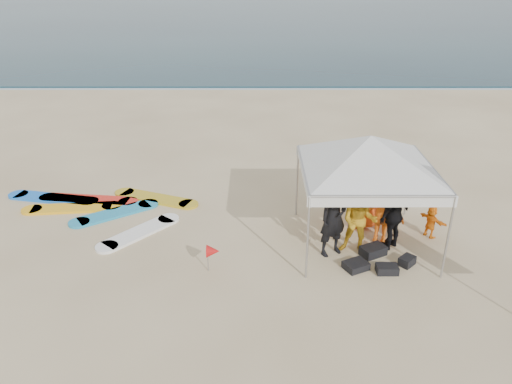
{
  "coord_description": "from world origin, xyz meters",
  "views": [
    {
      "loc": [
        -0.46,
        -7.98,
        6.17
      ],
      "look_at": [
        -0.46,
        2.6,
        1.2
      ],
      "focal_mm": 35.0,
      "sensor_mm": 36.0,
      "label": 1
    }
  ],
  "objects_px": {
    "person_orange_a": "(382,211)",
    "marker_pennant": "(213,251)",
    "canopy_tent": "(371,136)",
    "surfboard_spread": "(102,207)",
    "person_black_b": "(394,215)",
    "person_black_a": "(334,216)",
    "person_orange_b": "(367,191)",
    "person_yellow": "(359,221)",
    "person_seated": "(431,221)"
  },
  "relations": [
    {
      "from": "person_orange_a",
      "to": "person_orange_b",
      "type": "xyz_separation_m",
      "value": [
        -0.24,
        0.76,
        0.17
      ]
    },
    {
      "from": "person_black_a",
      "to": "person_black_b",
      "type": "distance_m",
      "value": 1.46
    },
    {
      "from": "person_seated",
      "to": "surfboard_spread",
      "type": "relative_size",
      "value": 0.16
    },
    {
      "from": "person_orange_b",
      "to": "canopy_tent",
      "type": "height_order",
      "value": "canopy_tent"
    },
    {
      "from": "person_seated",
      "to": "canopy_tent",
      "type": "height_order",
      "value": "canopy_tent"
    },
    {
      "from": "person_black_b",
      "to": "surfboard_spread",
      "type": "xyz_separation_m",
      "value": [
        -7.37,
        1.99,
        -0.81
      ]
    },
    {
      "from": "person_orange_a",
      "to": "canopy_tent",
      "type": "xyz_separation_m",
      "value": [
        -0.46,
        -0.06,
        1.87
      ]
    },
    {
      "from": "person_black_b",
      "to": "person_seated",
      "type": "distance_m",
      "value": 1.25
    },
    {
      "from": "person_black_b",
      "to": "person_orange_b",
      "type": "bearing_deg",
      "value": -107.33
    },
    {
      "from": "person_yellow",
      "to": "person_orange_b",
      "type": "relative_size",
      "value": 0.85
    },
    {
      "from": "person_black_a",
      "to": "person_seated",
      "type": "relative_size",
      "value": 2.33
    },
    {
      "from": "person_orange_a",
      "to": "person_orange_b",
      "type": "relative_size",
      "value": 0.83
    },
    {
      "from": "person_black_b",
      "to": "marker_pennant",
      "type": "distance_m",
      "value": 4.22
    },
    {
      "from": "person_seated",
      "to": "canopy_tent",
      "type": "xyz_separation_m",
      "value": [
        -1.73,
        -0.29,
        2.26
      ]
    },
    {
      "from": "person_black_a",
      "to": "person_seated",
      "type": "xyz_separation_m",
      "value": [
        2.5,
        0.76,
        -0.55
      ]
    },
    {
      "from": "person_orange_a",
      "to": "canopy_tent",
      "type": "distance_m",
      "value": 1.93
    },
    {
      "from": "person_seated",
      "to": "canopy_tent",
      "type": "distance_m",
      "value": 2.86
    },
    {
      "from": "marker_pennant",
      "to": "surfboard_spread",
      "type": "bearing_deg",
      "value": 137.6
    },
    {
      "from": "surfboard_spread",
      "to": "marker_pennant",
      "type": "bearing_deg",
      "value": -42.4
    },
    {
      "from": "person_black_a",
      "to": "person_yellow",
      "type": "relative_size",
      "value": 1.16
    },
    {
      "from": "person_orange_a",
      "to": "person_seated",
      "type": "bearing_deg",
      "value": -156.64
    },
    {
      "from": "person_black_a",
      "to": "canopy_tent",
      "type": "relative_size",
      "value": 0.47
    },
    {
      "from": "person_orange_a",
      "to": "person_black_b",
      "type": "relative_size",
      "value": 0.95
    },
    {
      "from": "person_black_a",
      "to": "marker_pennant",
      "type": "bearing_deg",
      "value": 165.73
    },
    {
      "from": "person_black_a",
      "to": "marker_pennant",
      "type": "distance_m",
      "value": 2.79
    },
    {
      "from": "person_orange_b",
      "to": "person_yellow",
      "type": "bearing_deg",
      "value": 43.4
    },
    {
      "from": "person_black_a",
      "to": "person_yellow",
      "type": "height_order",
      "value": "person_black_a"
    },
    {
      "from": "canopy_tent",
      "to": "marker_pennant",
      "type": "bearing_deg",
      "value": -160.8
    },
    {
      "from": "person_black_a",
      "to": "person_orange_a",
      "type": "xyz_separation_m",
      "value": [
        1.23,
        0.52,
        -0.16
      ]
    },
    {
      "from": "person_orange_a",
      "to": "surfboard_spread",
      "type": "relative_size",
      "value": 0.32
    },
    {
      "from": "person_black_a",
      "to": "person_orange_b",
      "type": "relative_size",
      "value": 0.99
    },
    {
      "from": "person_black_a",
      "to": "person_orange_a",
      "type": "height_order",
      "value": "person_black_a"
    },
    {
      "from": "person_orange_a",
      "to": "marker_pennant",
      "type": "height_order",
      "value": "person_orange_a"
    },
    {
      "from": "person_orange_b",
      "to": "marker_pennant",
      "type": "xyz_separation_m",
      "value": [
        -3.64,
        -2.01,
        -0.48
      ]
    },
    {
      "from": "person_orange_a",
      "to": "person_seated",
      "type": "distance_m",
      "value": 1.35
    },
    {
      "from": "person_orange_a",
      "to": "person_orange_b",
      "type": "bearing_deg",
      "value": -59.99
    },
    {
      "from": "marker_pennant",
      "to": "surfboard_spread",
      "type": "distance_m",
      "value": 4.47
    },
    {
      "from": "person_orange_a",
      "to": "canopy_tent",
      "type": "height_order",
      "value": "canopy_tent"
    },
    {
      "from": "person_black_a",
      "to": "person_black_b",
      "type": "relative_size",
      "value": 1.13
    },
    {
      "from": "marker_pennant",
      "to": "surfboard_spread",
      "type": "xyz_separation_m",
      "value": [
        -3.28,
        3.0,
        -0.46
      ]
    },
    {
      "from": "person_yellow",
      "to": "person_orange_a",
      "type": "distance_m",
      "value": 0.81
    },
    {
      "from": "marker_pennant",
      "to": "person_seated",
      "type": "bearing_deg",
      "value": 16.08
    },
    {
      "from": "canopy_tent",
      "to": "surfboard_spread",
      "type": "relative_size",
      "value": 0.8
    },
    {
      "from": "person_orange_b",
      "to": "marker_pennant",
      "type": "height_order",
      "value": "person_orange_b"
    },
    {
      "from": "person_black_b",
      "to": "surfboard_spread",
      "type": "distance_m",
      "value": 7.68
    },
    {
      "from": "person_orange_a",
      "to": "person_black_b",
      "type": "bearing_deg",
      "value": 143.02
    },
    {
      "from": "person_black_a",
      "to": "person_orange_b",
      "type": "bearing_deg",
      "value": 22.87
    },
    {
      "from": "person_black_b",
      "to": "canopy_tent",
      "type": "bearing_deg",
      "value": -56.65
    },
    {
      "from": "person_seated",
      "to": "marker_pennant",
      "type": "xyz_separation_m",
      "value": [
        -5.15,
        -1.49,
        0.08
      ]
    },
    {
      "from": "person_yellow",
      "to": "person_seated",
      "type": "relative_size",
      "value": 2.01
    }
  ]
}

